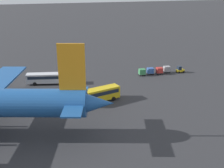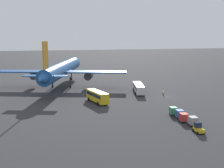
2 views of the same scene
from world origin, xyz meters
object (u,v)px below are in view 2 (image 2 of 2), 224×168
(cargo_cart_blue, at_px, (180,114))
(cargo_cart_green, at_px, (173,111))
(airplane, at_px, (62,70))
(baggage_tug, at_px, (198,128))
(cargo_cart_grey, at_px, (193,121))
(worker_person, at_px, (163,93))
(shuttle_bus_near, at_px, (139,88))
(cargo_cart_red, at_px, (184,117))
(shuttle_bus_far, at_px, (97,96))

(cargo_cart_blue, bearing_deg, cargo_cart_green, 4.43)
(airplane, xyz_separation_m, baggage_tug, (-58.28, -22.47, -5.68))
(cargo_cart_grey, xyz_separation_m, cargo_cart_green, (8.60, 0.38, 0.00))
(airplane, relative_size, baggage_tug, 22.78)
(baggage_tug, relative_size, worker_person, 1.38)
(cargo_cart_grey, bearing_deg, baggage_tug, 164.03)
(shuttle_bus_near, distance_m, cargo_cart_blue, 30.82)
(cargo_cart_green, bearing_deg, cargo_cart_red, 177.21)
(cargo_cart_red, height_order, cargo_cart_green, same)
(airplane, bearing_deg, cargo_cart_green, -135.30)
(airplane, relative_size, cargo_cart_green, 25.52)
(baggage_tug, height_order, cargo_cart_blue, baggage_tug)
(cargo_cart_green, bearing_deg, shuttle_bus_near, -2.04)
(airplane, height_order, cargo_cart_blue, airplane)
(airplane, xyz_separation_m, cargo_cart_blue, (-48.47, -23.48, -5.43))
(worker_person, relative_size, cargo_cart_blue, 0.81)
(cargo_cart_grey, height_order, cargo_cart_blue, same)
(airplane, bearing_deg, baggage_tug, -141.23)
(worker_person, xyz_separation_m, cargo_cart_grey, (-30.34, 6.86, 0.32))
(shuttle_bus_far, bearing_deg, cargo_cart_red, -161.43)
(shuttle_bus_near, bearing_deg, cargo_cart_red, -169.79)
(airplane, bearing_deg, worker_person, -110.36)
(shuttle_bus_far, distance_m, baggage_tug, 33.62)
(cargo_cart_grey, height_order, cargo_cart_red, same)
(airplane, distance_m, cargo_cart_blue, 54.13)
(cargo_cart_blue, bearing_deg, shuttle_bus_near, -1.44)
(shuttle_bus_far, distance_m, cargo_cart_red, 27.80)
(cargo_cart_blue, relative_size, cargo_cart_green, 1.00)
(cargo_cart_red, bearing_deg, cargo_cart_blue, -9.92)
(baggage_tug, relative_size, cargo_cart_red, 1.12)
(cargo_cart_grey, bearing_deg, cargo_cart_green, 2.51)
(shuttle_bus_near, bearing_deg, worker_person, -122.41)
(shuttle_bus_far, bearing_deg, cargo_cart_green, -153.19)
(shuttle_bus_near, xyz_separation_m, cargo_cart_red, (-33.67, 1.28, -0.63))
(shuttle_bus_far, xyz_separation_m, cargo_cart_grey, (-26.20, -15.75, -0.81))
(shuttle_bus_far, xyz_separation_m, baggage_tug, (-30.27, -14.59, -1.06))
(shuttle_bus_near, height_order, cargo_cart_red, shuttle_bus_near)
(cargo_cart_red, height_order, cargo_cart_blue, same)
(cargo_cart_blue, height_order, cargo_cart_green, same)
(cargo_cart_red, relative_size, cargo_cart_green, 1.00)
(shuttle_bus_near, distance_m, cargo_cart_green, 27.96)
(shuttle_bus_near, xyz_separation_m, worker_person, (-6.20, -6.24, -0.96))
(shuttle_bus_far, relative_size, cargo_cart_red, 4.89)
(cargo_cart_red, distance_m, cargo_cart_blue, 2.91)
(baggage_tug, height_order, cargo_cart_red, baggage_tug)
(shuttle_bus_near, bearing_deg, baggage_tug, -170.13)
(shuttle_bus_far, relative_size, cargo_cart_grey, 4.89)
(airplane, bearing_deg, shuttle_bus_far, -146.60)
(airplane, xyz_separation_m, shuttle_bus_near, (-17.67, -24.25, -4.80))
(airplane, relative_size, shuttle_bus_near, 4.32)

